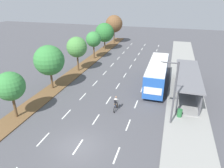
% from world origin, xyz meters
% --- Properties ---
extents(ground_plane, '(140.00, 140.00, 0.00)m').
position_xyz_m(ground_plane, '(0.00, 0.00, 0.00)').
color(ground_plane, '#4C4C51').
extents(median_strip, '(2.60, 52.00, 0.12)m').
position_xyz_m(median_strip, '(-8.30, 20.00, 0.06)').
color(median_strip, brown).
rests_on(median_strip, ground).
extents(sidewalk_right, '(4.50, 52.00, 0.15)m').
position_xyz_m(sidewalk_right, '(9.25, 20.00, 0.07)').
color(sidewalk_right, gray).
rests_on(sidewalk_right, ground).
extents(lane_divider_left, '(0.14, 46.36, 0.01)m').
position_xyz_m(lane_divider_left, '(-3.50, 17.68, 0.00)').
color(lane_divider_left, white).
rests_on(lane_divider_left, ground).
extents(lane_divider_center, '(0.14, 46.36, 0.01)m').
position_xyz_m(lane_divider_center, '(0.00, 17.68, 0.00)').
color(lane_divider_center, white).
rests_on(lane_divider_center, ground).
extents(lane_divider_right, '(0.14, 46.36, 0.01)m').
position_xyz_m(lane_divider_right, '(3.50, 17.68, 0.00)').
color(lane_divider_right, white).
rests_on(lane_divider_right, ground).
extents(bus_shelter, '(2.90, 11.69, 2.86)m').
position_xyz_m(bus_shelter, '(9.53, 13.22, 1.87)').
color(bus_shelter, gray).
rests_on(bus_shelter, sidewalk_right).
extents(bus, '(2.54, 11.29, 3.37)m').
position_xyz_m(bus, '(5.25, 15.18, 2.07)').
color(bus, '#2356B2').
rests_on(bus, ground).
extents(cyclist, '(0.46, 1.82, 1.71)m').
position_xyz_m(cyclist, '(1.49, 6.81, 0.79)').
color(cyclist, black).
rests_on(cyclist, ground).
extents(median_tree_nearest, '(2.97, 2.97, 5.07)m').
position_xyz_m(median_tree_nearest, '(-8.30, 2.28, 3.69)').
color(median_tree_nearest, brown).
rests_on(median_tree_nearest, median_strip).
extents(median_tree_second, '(4.01, 4.01, 6.03)m').
position_xyz_m(median_tree_second, '(-8.50, 9.77, 4.14)').
color(median_tree_second, brown).
rests_on(median_tree_second, median_strip).
extents(median_tree_third, '(3.35, 3.35, 5.74)m').
position_xyz_m(median_tree_third, '(-8.09, 17.26, 4.17)').
color(median_tree_third, brown).
rests_on(median_tree_third, median_strip).
extents(median_tree_fourth, '(2.98, 2.98, 5.35)m').
position_xyz_m(median_tree_fourth, '(-8.11, 24.75, 3.96)').
color(median_tree_fourth, brown).
rests_on(median_tree_fourth, median_strip).
extents(median_tree_fifth, '(4.28, 4.28, 6.03)m').
position_xyz_m(median_tree_fifth, '(-8.34, 32.25, 4.00)').
color(median_tree_fifth, brown).
rests_on(median_tree_fifth, median_strip).
extents(median_tree_farthest, '(4.37, 4.37, 7.05)m').
position_xyz_m(median_tree_farthest, '(-8.24, 39.74, 4.97)').
color(median_tree_farthest, brown).
rests_on(median_tree_farthest, median_strip).
extents(streetlight, '(1.91, 0.24, 6.50)m').
position_xyz_m(streetlight, '(7.42, 5.78, 3.89)').
color(streetlight, '#4C4C51').
rests_on(streetlight, sidewalk_right).
extents(trash_bin, '(0.52, 0.52, 0.85)m').
position_xyz_m(trash_bin, '(8.45, 7.26, 0.57)').
color(trash_bin, '#286B38').
rests_on(trash_bin, sidewalk_right).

